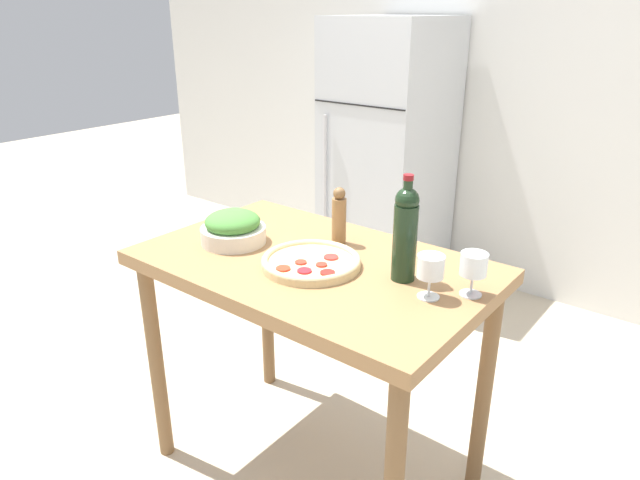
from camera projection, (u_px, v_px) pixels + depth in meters
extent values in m
plane|color=#BCAD93|center=(314.00, 467.00, 2.24)|extent=(14.00, 14.00, 0.00)
cube|color=silver|center=(537.00, 80.00, 3.22)|extent=(6.40, 0.06, 2.60)
cube|color=#B7BCC1|center=(388.00, 157.00, 3.53)|extent=(0.62, 0.69, 1.64)
cube|color=black|center=(358.00, 105.00, 3.14)|extent=(0.60, 0.01, 0.01)
cylinder|color=#B2B2B7|center=(325.00, 177.00, 3.42)|extent=(0.02, 0.02, 0.74)
cube|color=olive|center=(313.00, 266.00, 1.92)|extent=(1.17, 0.73, 0.05)
cylinder|color=brown|center=(156.00, 364.00, 2.17)|extent=(0.06, 0.06, 0.84)
cylinder|color=brown|center=(267.00, 303.00, 2.61)|extent=(0.06, 0.06, 0.84)
cylinder|color=brown|center=(484.00, 392.00, 2.00)|extent=(0.06, 0.06, 0.84)
cylinder|color=black|center=(405.00, 243.00, 1.73)|extent=(0.07, 0.07, 0.24)
sphere|color=black|center=(407.00, 200.00, 1.68)|extent=(0.07, 0.07, 0.07)
cylinder|color=black|center=(408.00, 190.00, 1.67)|extent=(0.03, 0.03, 0.06)
cylinder|color=maroon|center=(409.00, 177.00, 1.65)|extent=(0.03, 0.03, 0.02)
cylinder|color=silver|center=(428.00, 297.00, 1.66)|extent=(0.07, 0.07, 0.00)
cylinder|color=silver|center=(429.00, 286.00, 1.65)|extent=(0.01, 0.01, 0.06)
cylinder|color=white|center=(431.00, 266.00, 1.62)|extent=(0.08, 0.08, 0.07)
cylinder|color=maroon|center=(430.00, 275.00, 1.63)|extent=(0.07, 0.07, 0.01)
cylinder|color=silver|center=(470.00, 294.00, 1.67)|extent=(0.07, 0.07, 0.00)
cylinder|color=silver|center=(472.00, 284.00, 1.66)|extent=(0.01, 0.01, 0.06)
cylinder|color=white|center=(474.00, 264.00, 1.64)|extent=(0.08, 0.08, 0.07)
cylinder|color=maroon|center=(473.00, 273.00, 1.65)|extent=(0.07, 0.07, 0.01)
cylinder|color=olive|center=(339.00, 221.00, 2.01)|extent=(0.05, 0.05, 0.17)
sphere|color=brown|center=(339.00, 193.00, 1.97)|extent=(0.04, 0.04, 0.04)
cylinder|color=silver|center=(233.00, 235.00, 2.04)|extent=(0.23, 0.23, 0.06)
ellipsoid|color=#478438|center=(233.00, 222.00, 2.02)|extent=(0.20, 0.20, 0.08)
cylinder|color=#DBC189|center=(311.00, 263.00, 1.86)|extent=(0.33, 0.33, 0.02)
torus|color=#DBC189|center=(311.00, 260.00, 1.85)|extent=(0.33, 0.33, 0.02)
cylinder|color=red|center=(304.00, 271.00, 1.77)|extent=(0.05, 0.05, 0.01)
cylinder|color=red|center=(328.00, 273.00, 1.76)|extent=(0.05, 0.05, 0.01)
cylinder|color=red|center=(284.00, 269.00, 1.79)|extent=(0.05, 0.05, 0.01)
cylinder|color=red|center=(331.00, 257.00, 1.87)|extent=(0.05, 0.05, 0.01)
cylinder|color=red|center=(321.00, 265.00, 1.82)|extent=(0.04, 0.04, 0.01)
cylinder|color=red|center=(301.00, 262.00, 1.83)|extent=(0.04, 0.04, 0.01)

